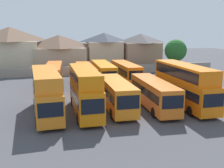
# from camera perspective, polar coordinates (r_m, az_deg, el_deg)

# --- Properties ---
(ground) EXTENTS (140.00, 140.00, 0.00)m
(ground) POSITION_cam_1_polar(r_m,az_deg,el_deg) (48.87, -4.13, 0.58)
(ground) COLOR #424247
(depot_boundary_wall) EXTENTS (56.00, 0.50, 1.80)m
(depot_boundary_wall) POSITION_cam_1_polar(r_m,az_deg,el_deg) (55.54, -5.34, 2.83)
(depot_boundary_wall) COLOR gray
(depot_boundary_wall) RESTS_ON ground
(bus_1) EXTENTS (3.21, 11.01, 4.86)m
(bus_1) POSITION_cam_1_polar(r_m,az_deg,el_deg) (29.97, -13.56, -1.34)
(bus_1) COLOR orange
(bus_1) RESTS_ON ground
(bus_2) EXTENTS (2.60, 10.73, 4.96)m
(bus_2) POSITION_cam_1_polar(r_m,az_deg,el_deg) (30.02, -5.67, -0.95)
(bus_2) COLOR orange
(bus_2) RESTS_ON ground
(bus_3) EXTENTS (2.85, 10.36, 3.37)m
(bus_3) POSITION_cam_1_polar(r_m,az_deg,el_deg) (31.42, 0.90, -1.95)
(bus_3) COLOR orange
(bus_3) RESTS_ON ground
(bus_4) EXTENTS (2.97, 11.05, 3.29)m
(bus_4) POSITION_cam_1_polar(r_m,az_deg,el_deg) (32.37, 8.70, -1.76)
(bus_4) COLOR orange
(bus_4) RESTS_ON ground
(bus_5) EXTENTS (2.74, 11.86, 5.03)m
(bus_5) POSITION_cam_1_polar(r_m,az_deg,el_deg) (33.83, 14.79, 0.20)
(bus_5) COLOR orange
(bus_5) RESTS_ON ground
(bus_6) EXTENTS (3.46, 11.92, 3.49)m
(bus_6) POSITION_cam_1_polar(r_m,az_deg,el_deg) (45.16, -12.05, 2.02)
(bus_6) COLOR orange
(bus_6) RESTS_ON ground
(bus_7) EXTENTS (2.73, 11.34, 3.34)m
(bus_7) POSITION_cam_1_polar(r_m,az_deg,el_deg) (45.00, -5.49, 2.08)
(bus_7) COLOR orange
(bus_7) RESTS_ON ground
(bus_8) EXTENTS (2.96, 11.26, 3.55)m
(bus_8) POSITION_cam_1_polar(r_m,az_deg,el_deg) (45.79, -1.84, 2.44)
(bus_8) COLOR orange
(bus_8) RESTS_ON ground
(bus_9) EXTENTS (2.66, 11.00, 3.40)m
(bus_9) POSITION_cam_1_polar(r_m,az_deg,el_deg) (47.01, 2.88, 2.57)
(bus_9) COLOR orange
(bus_9) RESTS_ON ground
(house_terrace_left) EXTENTS (11.47, 7.43, 9.56)m
(house_terrace_left) POSITION_cam_1_polar(r_m,az_deg,el_deg) (61.98, -20.34, 6.77)
(house_terrace_left) COLOR beige
(house_terrace_left) RESTS_ON ground
(house_terrace_centre) EXTENTS (11.24, 6.45, 7.86)m
(house_terrace_centre) POSITION_cam_1_polar(r_m,az_deg,el_deg) (60.73, -10.93, 6.37)
(house_terrace_centre) COLOR tan
(house_terrace_centre) RESTS_ON ground
(house_terrace_right) EXTENTS (8.01, 6.62, 8.28)m
(house_terrace_right) POSITION_cam_1_polar(r_m,az_deg,el_deg) (62.75, -1.66, 6.91)
(house_terrace_right) COLOR #C6B293
(house_terrace_right) RESTS_ON ground
(house_terrace_far_right) EXTENTS (8.62, 7.02, 8.05)m
(house_terrace_far_right) POSITION_cam_1_polar(r_m,az_deg,el_deg) (64.06, 5.93, 6.85)
(house_terrace_far_right) COLOR #9E7A60
(house_terrace_far_right) RESTS_ON ground
(tree_behind_wall) EXTENTS (4.55, 4.55, 7.02)m
(tree_behind_wall) POSITION_cam_1_polar(r_m,az_deg,el_deg) (58.73, 13.10, 6.80)
(tree_behind_wall) COLOR brown
(tree_behind_wall) RESTS_ON ground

